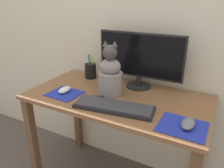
# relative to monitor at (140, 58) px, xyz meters

# --- Properties ---
(wall_back) EXTENTS (7.00, 0.04, 2.50)m
(wall_back) POSITION_rel_monitor_xyz_m (-0.06, 0.13, 0.30)
(wall_back) COLOR beige
(wall_back) RESTS_ON ground_plane
(desk) EXTENTS (1.13, 0.60, 0.75)m
(desk) POSITION_rel_monitor_xyz_m (-0.06, -0.20, -0.33)
(desk) COLOR brown
(desk) RESTS_ON ground_plane
(monitor) EXTENTS (0.58, 0.17, 0.37)m
(monitor) POSITION_rel_monitor_xyz_m (0.00, 0.00, 0.00)
(monitor) COLOR black
(monitor) RESTS_ON desk
(keyboard) EXTENTS (0.46, 0.21, 0.02)m
(keyboard) POSITION_rel_monitor_xyz_m (-0.01, -0.36, -0.19)
(keyboard) COLOR black
(keyboard) RESTS_ON desk
(mousepad_left) EXTENTS (0.21, 0.19, 0.00)m
(mousepad_left) POSITION_rel_monitor_xyz_m (-0.37, -0.33, -0.20)
(mousepad_left) COLOR #1E2D9E
(mousepad_left) RESTS_ON desk
(mousepad_right) EXTENTS (0.23, 0.20, 0.00)m
(mousepad_right) POSITION_rel_monitor_xyz_m (0.37, -0.37, -0.20)
(mousepad_right) COLOR #1E2D9E
(mousepad_right) RESTS_ON desk
(computer_mouse_left) EXTENTS (0.06, 0.10, 0.03)m
(computer_mouse_left) POSITION_rel_monitor_xyz_m (-0.38, -0.32, -0.18)
(computer_mouse_left) COLOR white
(computer_mouse_left) RESTS_ON mousepad_left
(computer_mouse_right) EXTENTS (0.06, 0.11, 0.03)m
(computer_mouse_right) POSITION_rel_monitor_xyz_m (0.39, -0.36, -0.18)
(computer_mouse_right) COLOR slate
(computer_mouse_right) RESTS_ON mousepad_right
(cat) EXTENTS (0.19, 0.23, 0.34)m
(cat) POSITION_rel_monitor_xyz_m (-0.12, -0.19, -0.07)
(cat) COLOR gray
(cat) RESTS_ON desk
(pen_cup) EXTENTS (0.09, 0.09, 0.18)m
(pen_cup) POSITION_rel_monitor_xyz_m (-0.39, -0.01, -0.14)
(pen_cup) COLOR black
(pen_cup) RESTS_ON desk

